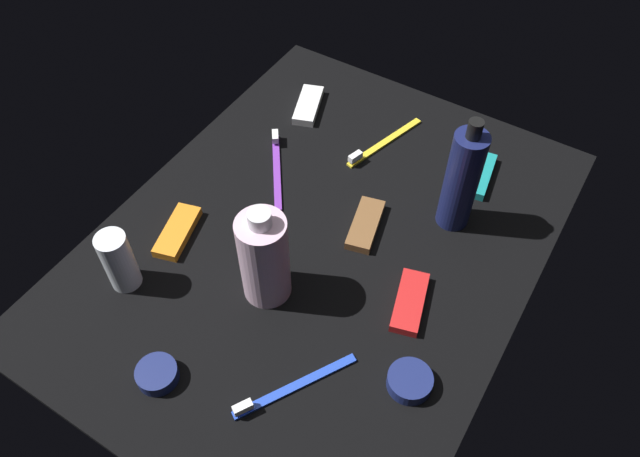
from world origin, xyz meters
TOP-DOWN VIEW (x-y plane):
  - ground_plane at (0.00, 0.00)cm, footprint 84.00×64.00cm
  - lotion_bottle at (15.01, -15.94)cm, footprint 5.25×5.25cm
  - bodywash_bottle at (-11.88, 1.81)cm, footprint 7.09×7.09cm
  - deodorant_stick at (-21.88, 20.61)cm, footprint 4.50×4.50cm
  - toothbrush_purple at (9.74, 14.95)cm, footprint 15.29×11.52cm
  - toothbrush_yellow at (24.08, 2.05)cm, footprint 17.60×6.25cm
  - toothbrush_blue at (-23.69, -9.67)cm, footprint 16.11×10.19cm
  - snack_bar_brown at (6.05, -4.83)cm, footprint 11.06×6.39cm
  - snack_bar_red at (-3.26, -17.39)cm, footprint 11.09×6.65cm
  - snack_bar_orange at (-10.93, 19.89)cm, footprint 11.10×6.70cm
  - snack_bar_teal at (26.02, -15.99)cm, footprint 10.91×5.62cm
  - snack_bar_white at (26.00, 18.72)cm, footprint 11.14×7.35cm
  - cream_tin_left at (-14.50, -22.94)cm, footprint 6.09×6.09cm
  - cream_tin_right at (-31.34, 6.17)cm, footprint 5.63×5.63cm

SIDE VIEW (x-z plane):
  - ground_plane at x=0.00cm, z-range -1.20..0.00cm
  - toothbrush_purple at x=9.74cm, z-range -0.44..1.66cm
  - toothbrush_yellow at x=24.08cm, z-range -0.44..1.66cm
  - toothbrush_blue at x=-23.69cm, z-range -0.44..1.66cm
  - snack_bar_brown at x=6.05cm, z-range 0.00..1.50cm
  - snack_bar_red at x=-3.26cm, z-range 0.00..1.50cm
  - snack_bar_orange at x=-10.93cm, z-range 0.00..1.50cm
  - snack_bar_teal at x=26.02cm, z-range 0.00..1.50cm
  - snack_bar_white at x=26.00cm, z-range 0.00..1.50cm
  - cream_tin_right at x=-31.34cm, z-range 0.00..2.09cm
  - cream_tin_left at x=-14.50cm, z-range 0.00..2.12cm
  - deodorant_stick at x=-21.88cm, z-range 0.00..10.37cm
  - bodywash_bottle at x=-11.88cm, z-range -0.85..16.58cm
  - lotion_bottle at x=15.01cm, z-range -1.12..19.73cm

